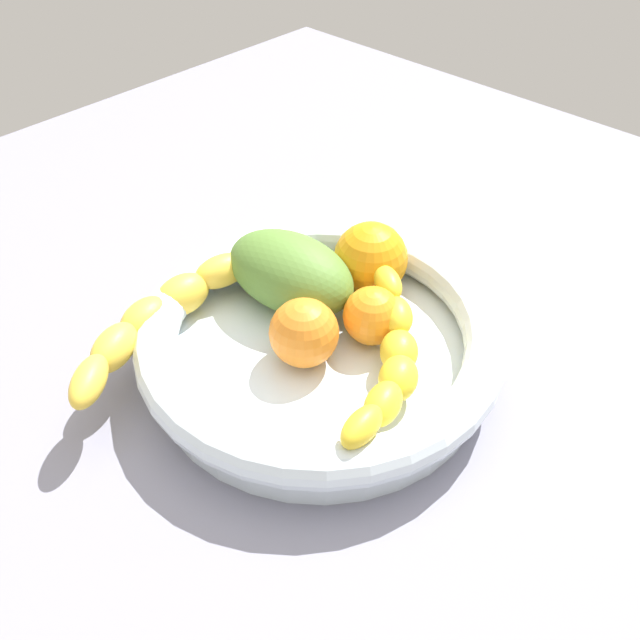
% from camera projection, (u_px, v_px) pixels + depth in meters
% --- Properties ---
extents(kitchen_counter, '(1.20, 1.20, 0.03)m').
position_uv_depth(kitchen_counter, '(320.00, 376.00, 0.60)').
color(kitchen_counter, gray).
rests_on(kitchen_counter, ground).
extents(fruit_bowl, '(0.30, 0.30, 0.06)m').
position_uv_depth(fruit_bowl, '(320.00, 340.00, 0.57)').
color(fruit_bowl, silver).
rests_on(fruit_bowl, kitchen_counter).
extents(banana_draped_left, '(0.08, 0.25, 0.04)m').
position_uv_depth(banana_draped_left, '(172.00, 308.00, 0.57)').
color(banana_draped_left, yellow).
rests_on(banana_draped_left, fruit_bowl).
extents(banana_draped_right, '(0.12, 0.18, 0.04)m').
position_uv_depth(banana_draped_right, '(390.00, 359.00, 0.52)').
color(banana_draped_right, yellow).
rests_on(banana_draped_right, fruit_bowl).
extents(orange_front, '(0.05, 0.05, 0.05)m').
position_uv_depth(orange_front, '(372.00, 316.00, 0.56)').
color(orange_front, orange).
rests_on(orange_front, fruit_bowl).
extents(orange_mid_left, '(0.06, 0.06, 0.06)m').
position_uv_depth(orange_mid_left, '(305.00, 333.00, 0.54)').
color(orange_mid_left, orange).
rests_on(orange_mid_left, fruit_bowl).
extents(orange_mid_right, '(0.07, 0.07, 0.07)m').
position_uv_depth(orange_mid_right, '(371.00, 259.00, 0.61)').
color(orange_mid_right, orange).
rests_on(orange_mid_right, fruit_bowl).
extents(mango_green, '(0.13, 0.09, 0.06)m').
position_uv_depth(mango_green, '(290.00, 272.00, 0.60)').
color(mango_green, '#557F32').
rests_on(mango_green, fruit_bowl).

